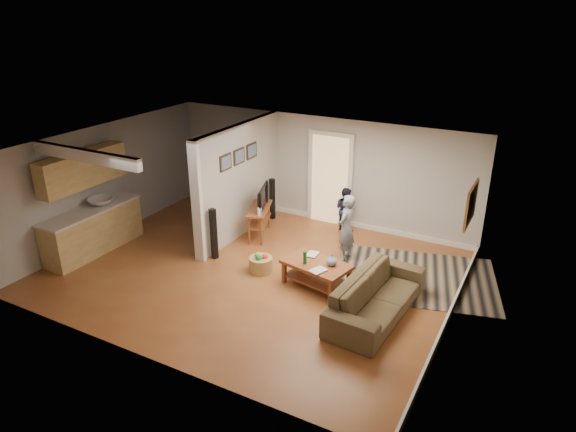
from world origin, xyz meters
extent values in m
plane|color=brown|center=(0.00, 0.00, 0.00)|extent=(7.50, 7.50, 0.00)
cube|color=#ACAAA5|center=(0.00, 3.00, 1.25)|extent=(7.50, 0.04, 2.50)
cube|color=#ACAAA5|center=(-3.75, 0.00, 1.25)|extent=(0.04, 6.00, 2.50)
cube|color=#ACAAA5|center=(3.75, 0.00, 1.25)|extent=(0.04, 6.00, 2.50)
cube|color=white|center=(0.00, 0.00, 2.50)|extent=(7.50, 6.00, 0.04)
cube|color=#ACAAA5|center=(-1.20, 1.45, 1.25)|extent=(0.15, 3.10, 2.50)
cube|color=white|center=(-1.20, -0.10, 1.25)|extent=(0.22, 0.10, 2.50)
cube|color=white|center=(0.00, 2.97, 0.06)|extent=(7.50, 0.04, 0.12)
cube|color=white|center=(3.72, 0.00, 0.06)|extent=(0.04, 6.00, 0.12)
cube|color=#D8B272|center=(0.30, 2.94, 1.05)|extent=(0.90, 0.06, 2.10)
cube|color=#AA8A4D|center=(-3.43, -0.80, 0.45)|extent=(0.60, 2.20, 0.90)
cube|color=beige|center=(-3.43, -0.80, 0.92)|extent=(0.64, 2.24, 0.05)
cube|color=#AA8A4D|center=(-3.45, -0.80, 1.80)|extent=(0.35, 2.00, 0.70)
imported|color=silver|center=(-3.43, -0.50, 0.94)|extent=(0.54, 0.54, 0.19)
cube|color=black|center=(-1.11, 0.80, 1.85)|extent=(0.03, 0.40, 0.34)
cube|color=black|center=(-1.11, 1.30, 1.85)|extent=(0.03, 0.40, 0.34)
cube|color=black|center=(-1.11, 1.80, 1.85)|extent=(0.03, 0.40, 0.34)
cube|color=olive|center=(3.71, 1.00, 1.75)|extent=(0.04, 0.90, 0.68)
cube|color=black|center=(2.86, 1.25, 0.01)|extent=(3.44, 2.86, 0.01)
imported|color=#423D21|center=(2.60, -0.28, 0.00)|extent=(1.08, 2.40, 0.68)
cube|color=brown|center=(1.31, 0.08, 0.44)|extent=(1.33, 0.94, 0.06)
cube|color=silver|center=(1.31, 0.08, 0.45)|extent=(0.83, 0.57, 0.02)
cube|color=brown|center=(1.31, 0.08, 0.15)|extent=(1.21, 0.82, 0.03)
cube|color=brown|center=(0.73, -0.09, 0.22)|extent=(0.08, 0.08, 0.44)
cube|color=brown|center=(1.78, -0.31, 0.22)|extent=(0.08, 0.08, 0.44)
cube|color=brown|center=(0.85, 0.46, 0.22)|extent=(0.08, 0.08, 0.44)
cube|color=brown|center=(1.89, 0.25, 0.22)|extent=(0.08, 0.08, 0.44)
imported|color=navy|center=(1.58, 0.15, 0.47)|extent=(0.24, 0.24, 0.21)
cylinder|color=#145A23|center=(1.13, -0.04, 0.59)|extent=(0.07, 0.07, 0.24)
imported|color=#998C4C|center=(1.00, 0.33, 0.47)|extent=(0.22, 0.28, 0.03)
imported|color=#66594C|center=(1.37, -0.14, 0.47)|extent=(0.31, 0.35, 0.02)
cube|color=brown|center=(-0.75, 1.47, 0.66)|extent=(0.75, 1.15, 0.05)
cube|color=brown|center=(-0.75, 1.47, 0.36)|extent=(0.68, 1.05, 0.03)
cylinder|color=brown|center=(-0.72, 0.98, 0.33)|extent=(0.05, 0.05, 0.67)
cylinder|color=brown|center=(-1.04, 1.86, 0.33)|extent=(0.05, 0.05, 0.67)
cylinder|color=brown|center=(-0.46, 1.08, 0.33)|extent=(0.05, 0.05, 0.67)
cylinder|color=brown|center=(-0.78, 1.96, 0.33)|extent=(0.05, 0.05, 0.67)
imported|color=black|center=(-0.73, 1.48, 0.68)|extent=(0.41, 0.86, 0.50)
cylinder|color=white|center=(-0.53, 1.12, 0.76)|extent=(0.09, 0.09, 0.16)
cube|color=black|center=(-1.00, 0.11, 0.54)|extent=(0.14, 0.14, 1.09)
cube|color=black|center=(-1.00, 2.49, 0.51)|extent=(0.12, 0.12, 1.01)
cylinder|color=#9D8244|center=(0.13, 0.07, 0.15)|extent=(0.46, 0.46, 0.30)
sphere|color=red|center=(0.19, 0.11, 0.30)|extent=(0.14, 0.14, 0.14)
sphere|color=yellow|center=(0.06, 0.09, 0.32)|extent=(0.14, 0.14, 0.14)
sphere|color=green|center=(0.13, 0.01, 0.34)|extent=(0.14, 0.14, 0.14)
imported|color=gray|center=(1.37, 1.33, 0.00)|extent=(0.34, 0.51, 1.40)
imported|color=#1E2040|center=(0.80, 2.70, 0.00)|extent=(0.60, 0.53, 1.02)
camera|label=1|loc=(4.78, -7.48, 4.88)|focal=32.00mm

